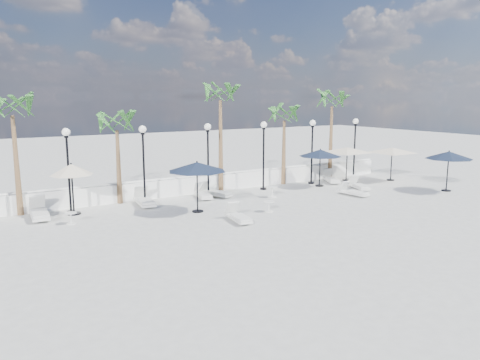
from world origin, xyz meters
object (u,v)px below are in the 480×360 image
lounger_0 (39,212)px  lounger_6 (354,192)px  parasol_navy_mid (320,153)px  parasol_navy_right (449,155)px  lounger_2 (239,216)px  lounger_3 (203,194)px  lounger_5 (359,185)px  parasol_cream_sq_a (347,148)px  parasol_cream_sq_b (392,148)px  parasol_cream_small (71,170)px  parasol_navy_left (197,167)px  lounger_7 (331,179)px  lounger_1 (145,200)px  lounger_4 (215,192)px

lounger_0 → lounger_6: lounger_0 is taller
parasol_navy_mid → parasol_navy_right: (5.11, -4.78, 0.05)m
lounger_2 → parasol_navy_right: 13.39m
lounger_6 → parasol_navy_right: size_ratio=0.68×
lounger_3 → parasol_navy_right: bearing=-11.3°
lounger_6 → parasol_navy_mid: 3.48m
lounger_5 → parasol_cream_sq_a: parasol_cream_sq_a is taller
lounger_5 → parasol_navy_mid: size_ratio=0.75×
lounger_6 → lounger_3: bearing=144.9°
parasol_cream_sq_b → parasol_cream_small: (-18.94, 1.43, -0.06)m
parasol_navy_left → lounger_2: bearing=-73.0°
parasol_navy_mid → parasol_navy_left: bearing=-167.9°
lounger_3 → parasol_navy_mid: bearing=7.4°
lounger_5 → parasol_cream_sq_b: 4.35m
parasol_navy_right → parasol_cream_small: bearing=164.2°
lounger_2 → lounger_5: size_ratio=0.98×
lounger_7 → parasol_cream_sq_b: (3.71, -1.40, 1.82)m
lounger_5 → lounger_1: bearing=-173.3°
parasol_navy_mid → parasol_cream_small: size_ratio=1.06×
lounger_4 → parasol_cream_sq_b: 11.98m
lounger_1 → lounger_2: lounger_1 is taller
lounger_2 → parasol_navy_mid: bearing=35.6°
lounger_2 → lounger_6: 8.05m
parasol_navy_mid → parasol_navy_right: bearing=-43.1°
lounger_5 → parasol_cream_small: size_ratio=0.80×
lounger_4 → parasol_cream_sq_a: 9.52m
parasol_navy_right → parasol_navy_mid: bearing=136.9°
lounger_0 → lounger_2: lounger_0 is taller
lounger_4 → parasol_cream_sq_b: parasol_cream_sq_b is taller
parasol_navy_right → parasol_cream_sq_b: bearing=90.0°
parasol_navy_left → parasol_cream_sq_a: size_ratio=0.58×
lounger_3 → parasol_cream_sq_a: (10.05, -0.02, 1.85)m
lounger_1 → lounger_5: bearing=-5.2°
lounger_3 → lounger_5: 9.01m
lounger_3 → parasol_navy_left: 3.47m
lounger_0 → lounger_2: 8.63m
parasol_cream_sq_b → parasol_navy_left: bearing=-175.7°
lounger_2 → parasol_navy_mid: parasol_navy_mid is taller
lounger_2 → parasol_cream_sq_b: bearing=22.4°
lounger_1 → lounger_6: (10.31, -3.61, -0.05)m
lounger_2 → parasol_cream_sq_a: parasol_cream_sq_a is taller
parasol_cream_sq_a → lounger_4: bearing=179.9°
lounger_1 → parasol_navy_right: parasol_navy_right is taller
lounger_5 → lounger_6: (-1.52, -1.12, -0.01)m
lounger_5 → parasol_navy_left: size_ratio=0.70×
lounger_7 → parasol_cream_small: bearing=-156.1°
lounger_1 → parasol_navy_left: (1.63, -2.51, 1.81)m
parasol_navy_left → parasol_navy_mid: 9.09m
parasol_cream_sq_b → parasol_navy_mid: bearing=170.6°
lounger_6 → parasol_cream_small: bearing=156.9°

